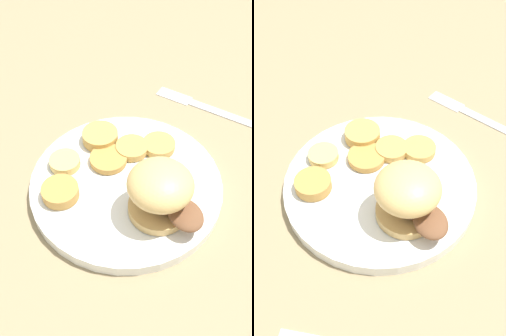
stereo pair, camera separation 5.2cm
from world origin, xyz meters
TOP-DOWN VIEW (x-y plane):
  - ground_plane at (0.00, 0.00)m, footprint 4.00×4.00m
  - dinner_plate at (0.00, 0.00)m, footprint 0.26×0.26m
  - sandwich at (0.06, -0.03)m, footprint 0.11×0.09m
  - potato_round_0 at (0.01, 0.08)m, footprint 0.05×0.05m
  - potato_round_1 at (-0.07, 0.05)m, footprint 0.05×0.05m
  - potato_round_2 at (-0.06, -0.06)m, footprint 0.05×0.05m
  - potato_round_3 at (-0.09, -0.01)m, footprint 0.04×0.04m
  - potato_round_4 at (-0.02, 0.05)m, footprint 0.05×0.05m
  - potato_round_5 at (-0.04, 0.02)m, footprint 0.05×0.05m
  - fork at (0.04, 0.22)m, footprint 0.19×0.03m

SIDE VIEW (x-z plane):
  - ground_plane at x=0.00m, z-range 0.00..0.00m
  - fork at x=0.04m, z-range 0.00..0.00m
  - dinner_plate at x=0.00m, z-range 0.00..0.02m
  - potato_round_5 at x=-0.04m, z-range 0.02..0.03m
  - potato_round_0 at x=0.01m, z-range 0.02..0.03m
  - potato_round_4 at x=-0.02m, z-range 0.02..0.03m
  - potato_round_3 at x=-0.09m, z-range 0.02..0.03m
  - potato_round_2 at x=-0.06m, z-range 0.02..0.04m
  - potato_round_1 at x=-0.07m, z-range 0.02..0.04m
  - sandwich at x=0.06m, z-range 0.02..0.10m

